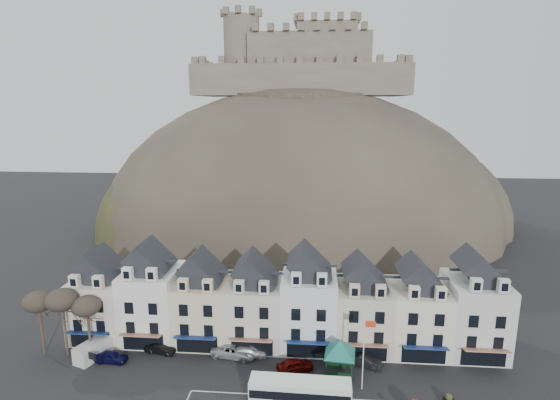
% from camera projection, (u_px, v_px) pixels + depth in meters
% --- Properties ---
extents(townhouse_terrace, '(54.40, 9.35, 11.80)m').
position_uv_depth(townhouse_terrace, '(284.00, 303.00, 55.69)').
color(townhouse_terrace, silver).
rests_on(townhouse_terrace, ground).
extents(castle_hill, '(100.00, 76.00, 68.00)m').
position_uv_depth(castle_hill, '(304.00, 227.00, 108.28)').
color(castle_hill, '#36302A').
rests_on(castle_hill, ground).
extents(castle, '(50.20, 22.20, 22.00)m').
position_uv_depth(castle, '(303.00, 62.00, 106.45)').
color(castle, '#5E5648').
rests_on(castle, ground).
extents(tree_left_far, '(3.61, 3.61, 8.24)m').
position_uv_depth(tree_left_far, '(38.00, 302.00, 52.35)').
color(tree_left_far, '#382C24').
rests_on(tree_left_far, ground).
extents(tree_left_mid, '(3.78, 3.78, 8.64)m').
position_uv_depth(tree_left_mid, '(62.00, 300.00, 52.04)').
color(tree_left_mid, '#382C24').
rests_on(tree_left_mid, ground).
extents(tree_left_near, '(3.43, 3.43, 7.84)m').
position_uv_depth(tree_left_near, '(87.00, 307.00, 51.95)').
color(tree_left_near, '#382C24').
rests_on(tree_left_near, ground).
extents(bus, '(10.35, 2.64, 2.91)m').
position_uv_depth(bus, '(300.00, 392.00, 44.26)').
color(bus, '#262628').
rests_on(bus, ground).
extents(bus_shelter, '(6.81, 6.81, 4.35)m').
position_uv_depth(bus_shelter, '(340.00, 347.00, 49.07)').
color(bus_shelter, black).
rests_on(bus_shelter, ground).
extents(flagpole, '(1.21, 0.13, 8.35)m').
position_uv_depth(flagpole, '(364.00, 349.00, 46.16)').
color(flagpole, silver).
rests_on(flagpole, ground).
extents(white_van, '(3.38, 4.92, 2.07)m').
position_uv_depth(white_van, '(93.00, 350.00, 52.82)').
color(white_van, silver).
rests_on(white_van, ground).
extents(planter_east, '(1.10, 0.75, 1.07)m').
position_uv_depth(planter_east, '(449.00, 399.00, 44.84)').
color(planter_east, black).
rests_on(planter_east, ground).
extents(car_navy, '(3.97, 1.70, 1.33)m').
position_uv_depth(car_navy, '(111.00, 357.00, 52.01)').
color(car_navy, '#0B0B37').
rests_on(car_navy, ground).
extents(car_black, '(4.00, 1.95, 1.26)m').
position_uv_depth(car_black, '(161.00, 348.00, 53.88)').
color(car_black, black).
rests_on(car_black, ground).
extents(car_silver, '(5.76, 3.30, 1.54)m').
position_uv_depth(car_silver, '(234.00, 350.00, 53.17)').
color(car_silver, '#ADAFB5').
rests_on(car_silver, ground).
extents(car_white, '(4.82, 2.65, 1.32)m').
position_uv_depth(car_white, '(248.00, 351.00, 53.14)').
color(car_white, silver).
rests_on(car_white, ground).
extents(car_maroon, '(4.60, 3.14, 1.45)m').
position_uv_depth(car_maroon, '(295.00, 365.00, 50.24)').
color(car_maroon, '#4C0804').
rests_on(car_maroon, ground).
extents(car_charcoal, '(4.34, 2.76, 1.35)m').
position_uv_depth(car_charcoal, '(364.00, 360.00, 51.30)').
color(car_charcoal, black).
rests_on(car_charcoal, ground).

